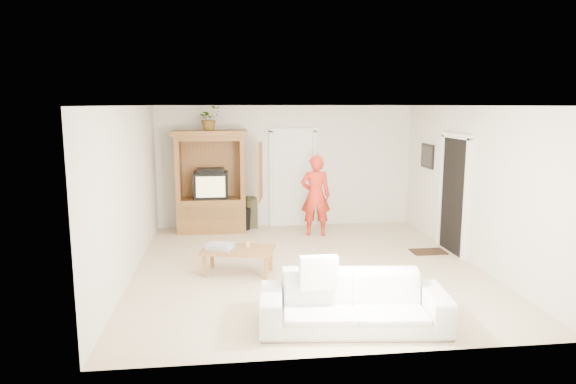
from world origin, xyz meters
name	(u,v)px	position (x,y,z in m)	size (l,w,h in m)	color
floor	(307,267)	(0.00, 0.00, 0.00)	(6.00, 6.00, 0.00)	tan
ceiling	(308,106)	(0.00, 0.00, 2.60)	(6.00, 6.00, 0.00)	white
wall_back	(286,166)	(0.00, 3.00, 1.30)	(5.50, 5.50, 0.00)	silver
wall_front	(354,236)	(0.00, -3.00, 1.30)	(5.50, 5.50, 0.00)	silver
wall_left	(129,192)	(-2.75, 0.00, 1.30)	(6.00, 6.00, 0.00)	silver
wall_right	(472,185)	(2.75, 0.00, 1.30)	(6.00, 6.00, 0.00)	silver
armoire	(212,188)	(-1.58, 2.66, 0.91)	(1.82, 1.14, 2.10)	olive
door_back	(293,179)	(0.15, 2.97, 1.02)	(0.85, 0.05, 2.04)	white
doorway_right	(454,196)	(2.73, 0.60, 1.02)	(0.05, 0.90, 2.04)	black
framed_picture	(427,156)	(2.73, 1.90, 1.60)	(0.03, 0.60, 0.48)	black
doormat	(428,252)	(2.30, 0.60, 0.01)	(0.60, 0.40, 0.02)	#382316
plant	(209,118)	(-1.60, 2.63, 2.34)	(0.44, 0.38, 0.49)	#4C7238
man	(316,196)	(0.49, 2.04, 0.82)	(0.59, 0.39, 1.63)	red
sofa	(353,302)	(0.19, -2.32, 0.32)	(2.20, 0.86, 0.64)	silver
coffee_table	(238,251)	(-1.12, -0.16, 0.36)	(1.20, 0.83, 0.41)	brown
towel	(220,246)	(-1.40, -0.16, 0.45)	(0.38, 0.28, 0.08)	#F4516F
candle	(247,244)	(-0.97, -0.11, 0.46)	(0.08, 0.08, 0.10)	tan
backpack_black	(240,219)	(-1.01, 2.65, 0.23)	(0.38, 0.22, 0.47)	black
backpack_olive	(248,213)	(-0.83, 2.85, 0.33)	(0.35, 0.26, 0.66)	#47442B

